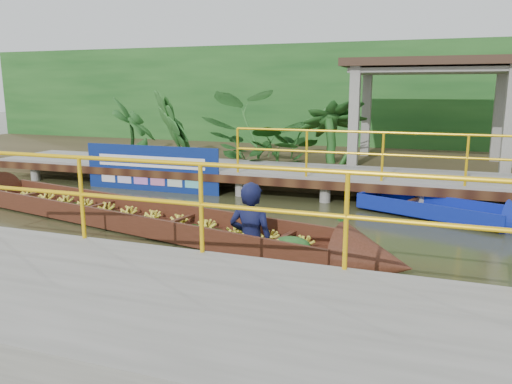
% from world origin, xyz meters
% --- Properties ---
extents(ground, '(80.00, 80.00, 0.00)m').
position_xyz_m(ground, '(0.00, 0.00, 0.00)').
color(ground, '#2F3118').
rests_on(ground, ground).
extents(land_strip, '(30.00, 8.00, 0.45)m').
position_xyz_m(land_strip, '(0.00, 7.50, 0.23)').
color(land_strip, '#352D1A').
rests_on(land_strip, ground).
extents(far_dock, '(16.00, 2.06, 1.66)m').
position_xyz_m(far_dock, '(0.02, 3.43, 0.48)').
color(far_dock, slate).
rests_on(far_dock, ground).
extents(near_dock, '(18.00, 2.40, 1.73)m').
position_xyz_m(near_dock, '(1.00, -4.20, 0.30)').
color(near_dock, slate).
rests_on(near_dock, ground).
extents(pavilion, '(4.40, 3.00, 3.00)m').
position_xyz_m(pavilion, '(3.00, 6.30, 2.82)').
color(pavilion, slate).
rests_on(pavilion, ground).
extents(foliage_backdrop, '(30.00, 0.80, 4.00)m').
position_xyz_m(foliage_backdrop, '(0.00, 10.00, 2.00)').
color(foliage_backdrop, '#164518').
rests_on(foliage_backdrop, ground).
extents(vendor_boat, '(10.09, 3.06, 2.37)m').
position_xyz_m(vendor_boat, '(-1.48, -0.43, 0.28)').
color(vendor_boat, '#361B0E').
rests_on(vendor_boat, ground).
extents(moored_blue_boat, '(3.38, 1.96, 0.79)m').
position_xyz_m(moored_blue_boat, '(3.98, 1.83, 0.14)').
color(moored_blue_boat, navy).
rests_on(moored_blue_boat, ground).
extents(blue_banner, '(3.58, 0.04, 1.12)m').
position_xyz_m(blue_banner, '(-3.23, 2.48, 0.56)').
color(blue_banner, navy).
rests_on(blue_banner, ground).
extents(tropical_plants, '(14.26, 1.26, 1.58)m').
position_xyz_m(tropical_plants, '(0.36, 5.30, 1.24)').
color(tropical_plants, '#164518').
rests_on(tropical_plants, ground).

